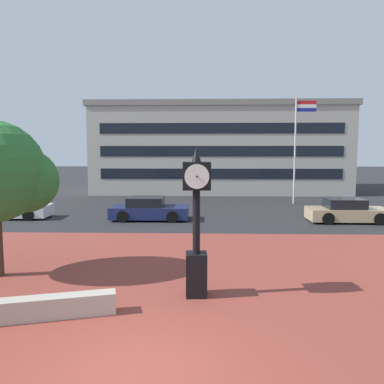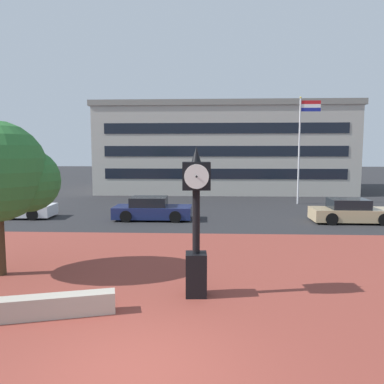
% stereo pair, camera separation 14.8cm
% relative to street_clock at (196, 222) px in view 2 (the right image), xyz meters
% --- Properties ---
extents(ground_plane, '(200.00, 200.00, 0.00)m').
position_rel_street_clock_xyz_m(ground_plane, '(-0.95, -3.47, -1.96)').
color(ground_plane, '#262628').
extents(plaza_brick_paving, '(44.00, 15.00, 0.01)m').
position_rel_street_clock_xyz_m(plaza_brick_paving, '(-0.95, 0.02, -1.95)').
color(plaza_brick_paving, brown).
rests_on(plaza_brick_paving, ground).
extents(planter_wall, '(3.19, 1.23, 0.50)m').
position_rel_street_clock_xyz_m(planter_wall, '(-3.42, -1.47, -1.71)').
color(planter_wall, '#ADA393').
rests_on(planter_wall, ground).
extents(street_clock, '(0.73, 0.81, 3.87)m').
position_rel_street_clock_xyz_m(street_clock, '(0.00, 0.00, 0.00)').
color(street_clock, black).
rests_on(street_clock, ground).
extents(plaza_tree, '(3.26, 3.03, 4.69)m').
position_rel_street_clock_xyz_m(plaza_tree, '(-5.89, 1.50, 1.14)').
color(plaza_tree, '#42301E').
rests_on(plaza_tree, ground).
extents(car_street_near, '(4.48, 2.01, 1.28)m').
position_rel_street_clock_xyz_m(car_street_near, '(-10.92, 11.28, -1.39)').
color(car_street_near, silver).
rests_on(car_street_near, ground).
extents(car_street_mid, '(4.27, 1.92, 1.28)m').
position_rel_street_clock_xyz_m(car_street_mid, '(7.97, 10.69, -1.39)').
color(car_street_mid, tan).
rests_on(car_street_mid, ground).
extents(car_street_far, '(4.31, 1.99, 1.28)m').
position_rel_street_clock_xyz_m(car_street_far, '(-2.86, 11.07, -1.39)').
color(car_street_far, navy).
rests_on(car_street_far, ground).
extents(flagpole_primary, '(1.52, 0.14, 7.76)m').
position_rel_street_clock_xyz_m(flagpole_primary, '(7.01, 18.06, 2.55)').
color(flagpole_primary, silver).
rests_on(flagpole_primary, ground).
extents(civic_building, '(23.65, 12.03, 8.29)m').
position_rel_street_clock_xyz_m(civic_building, '(1.67, 28.55, 2.20)').
color(civic_building, '#B2ADA3').
rests_on(civic_building, ground).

